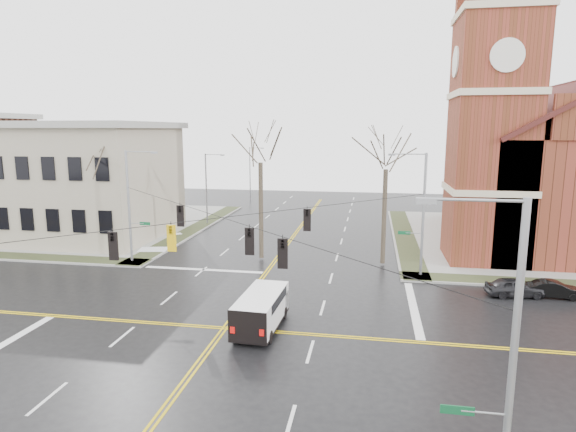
% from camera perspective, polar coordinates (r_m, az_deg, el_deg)
% --- Properties ---
extents(ground, '(120.00, 120.00, 0.00)m').
position_cam_1_polar(ground, '(27.40, -7.50, -13.04)').
color(ground, black).
rests_on(ground, ground).
extents(sidewalks, '(80.00, 80.00, 0.17)m').
position_cam_1_polar(sidewalks, '(27.37, -7.51, -12.89)').
color(sidewalks, gray).
rests_on(sidewalks, ground).
extents(road_markings, '(100.00, 100.00, 0.01)m').
position_cam_1_polar(road_markings, '(27.40, -7.51, -13.03)').
color(road_markings, gold).
rests_on(road_markings, ground).
extents(church, '(24.28, 27.48, 27.50)m').
position_cam_1_polar(church, '(51.70, 29.33, 6.33)').
color(church, '#602D19').
rests_on(church, ground).
extents(civic_building_a, '(18.00, 14.00, 11.00)m').
position_cam_1_polar(civic_building_a, '(53.34, -24.08, 3.66)').
color(civic_building_a, '#9F937E').
rests_on(civic_building_a, ground).
extents(signal_pole_ne, '(2.75, 0.22, 9.00)m').
position_cam_1_polar(signal_pole_ne, '(36.13, 15.48, 0.56)').
color(signal_pole_ne, gray).
rests_on(signal_pole_ne, ground).
extents(signal_pole_nw, '(2.75, 0.22, 9.00)m').
position_cam_1_polar(signal_pole_nw, '(40.68, -18.14, 1.48)').
color(signal_pole_nw, gray).
rests_on(signal_pole_nw, ground).
extents(signal_pole_se, '(2.75, 0.22, 9.00)m').
position_cam_1_polar(signal_pole_se, '(14.23, 24.44, -14.94)').
color(signal_pole_se, gray).
rests_on(signal_pole_se, ground).
extents(span_wires, '(23.02, 23.02, 0.03)m').
position_cam_1_polar(span_wires, '(25.60, -7.83, -0.18)').
color(span_wires, black).
rests_on(span_wires, ground).
extents(traffic_signals, '(8.21, 8.26, 1.30)m').
position_cam_1_polar(traffic_signals, '(25.13, -8.25, -2.13)').
color(traffic_signals, black).
rests_on(traffic_signals, ground).
extents(streetlight_north_a, '(2.30, 0.20, 8.00)m').
position_cam_1_polar(streetlight_north_a, '(55.49, -9.53, 3.56)').
color(streetlight_north_a, gray).
rests_on(streetlight_north_a, ground).
extents(streetlight_north_b, '(2.30, 0.20, 8.00)m').
position_cam_1_polar(streetlight_north_b, '(74.55, -4.42, 5.34)').
color(streetlight_north_b, gray).
rests_on(streetlight_north_b, ground).
extents(cargo_van, '(2.24, 5.28, 1.97)m').
position_cam_1_polar(cargo_van, '(26.89, -3.09, -10.74)').
color(cargo_van, white).
rests_on(cargo_van, ground).
extents(parked_car_a, '(3.80, 1.95, 1.24)m').
position_cam_1_polar(parked_car_a, '(35.05, 25.26, -7.64)').
color(parked_car_a, black).
rests_on(parked_car_a, ground).
extents(parked_car_b, '(3.44, 1.39, 1.11)m').
position_cam_1_polar(parked_car_b, '(35.99, 29.03, -7.61)').
color(parked_car_b, black).
rests_on(parked_car_b, ground).
extents(tree_nw_far, '(4.00, 4.00, 10.50)m').
position_cam_1_polar(tree_nw_far, '(44.37, -20.50, 5.49)').
color(tree_nw_far, '#393024').
rests_on(tree_nw_far, ground).
extents(tree_nw_near, '(4.00, 4.00, 11.96)m').
position_cam_1_polar(tree_nw_near, '(39.32, -3.29, 7.11)').
color(tree_nw_near, '#393024').
rests_on(tree_nw_near, ground).
extents(tree_ne, '(4.00, 4.00, 11.34)m').
position_cam_1_polar(tree_ne, '(38.37, 11.54, 6.18)').
color(tree_ne, '#393024').
rests_on(tree_ne, ground).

